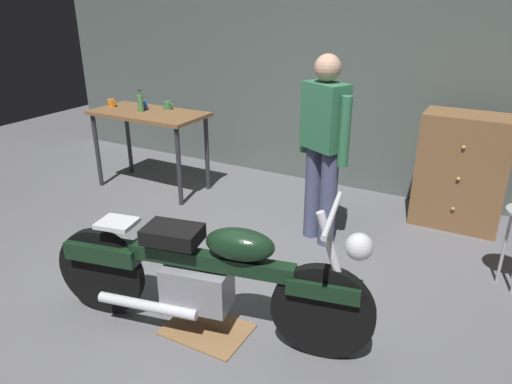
% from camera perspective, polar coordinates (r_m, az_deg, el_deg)
% --- Properties ---
extents(ground_plane, '(12.00, 12.00, 0.00)m').
position_cam_1_polar(ground_plane, '(3.59, -6.30, -13.30)').
color(ground_plane, slate).
extents(back_wall, '(8.00, 0.12, 3.10)m').
position_cam_1_polar(back_wall, '(5.46, 10.60, 16.49)').
color(back_wall, '#56605B').
rests_on(back_wall, ground_plane).
extents(workbench, '(1.30, 0.64, 0.90)m').
position_cam_1_polar(workbench, '(5.49, -12.77, 8.26)').
color(workbench, brown).
rests_on(workbench, ground_plane).
extents(motorcycle, '(2.16, 0.77, 1.00)m').
position_cam_1_polar(motorcycle, '(3.09, -6.06, -9.77)').
color(motorcycle, black).
rests_on(motorcycle, ground_plane).
extents(person_standing, '(0.52, 0.37, 1.67)m').
position_cam_1_polar(person_standing, '(4.12, 8.11, 5.82)').
color(person_standing, '#4A5172').
rests_on(person_standing, ground_plane).
extents(wooden_dresser, '(0.80, 0.47, 1.10)m').
position_cam_1_polar(wooden_dresser, '(4.91, 23.49, 2.30)').
color(wooden_dresser, brown).
rests_on(wooden_dresser, ground_plane).
extents(drip_tray, '(0.56, 0.40, 0.01)m').
position_cam_1_polar(drip_tray, '(3.36, -5.93, -16.12)').
color(drip_tray, olive).
rests_on(drip_tray, ground_plane).
extents(mug_orange_travel, '(0.12, 0.09, 0.09)m').
position_cam_1_polar(mug_orange_travel, '(5.82, -16.99, 10.22)').
color(mug_orange_travel, orange).
rests_on(mug_orange_travel, workbench).
extents(mug_green_speckled, '(0.12, 0.09, 0.09)m').
position_cam_1_polar(mug_green_speckled, '(5.54, -10.58, 10.23)').
color(mug_green_speckled, '#3D7F4C').
rests_on(mug_green_speckled, workbench).
extents(mug_blue_enamel, '(0.12, 0.09, 0.09)m').
position_cam_1_polar(mug_blue_enamel, '(5.60, -13.46, 10.15)').
color(mug_blue_enamel, '#2D51AD').
rests_on(mug_blue_enamel, workbench).
extents(bottle, '(0.06, 0.06, 0.24)m').
position_cam_1_polar(bottle, '(5.47, -13.74, 10.37)').
color(bottle, '#4C8C4C').
rests_on(bottle, workbench).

